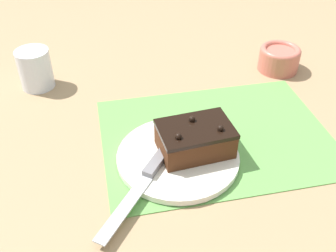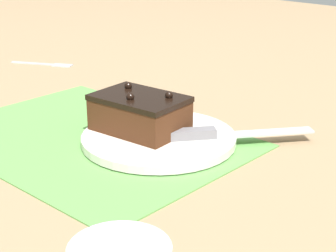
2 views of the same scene
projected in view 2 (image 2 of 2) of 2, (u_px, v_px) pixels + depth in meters
ground_plane at (90, 139)px, 0.86m from camera, size 3.00×3.00×0.00m
placemat_woven at (90, 138)px, 0.86m from camera, size 0.46×0.34×0.00m
cake_plate at (159, 138)px, 0.84m from camera, size 0.23×0.23×0.01m
chocolate_cake at (140, 113)px, 0.84m from camera, size 0.14×0.10×0.06m
serving_knife at (216, 133)px, 0.82m from camera, size 0.15×0.19×0.01m
dessert_fork at (47, 64)px, 1.29m from camera, size 0.14×0.08×0.01m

